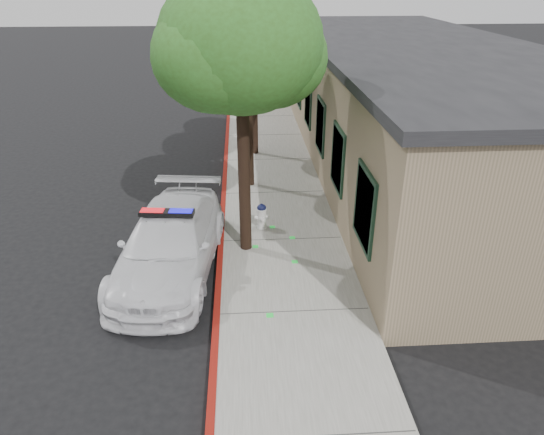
{
  "coord_description": "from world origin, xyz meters",
  "views": [
    {
      "loc": [
        0.67,
        -7.96,
        6.35
      ],
      "look_at": [
        1.31,
        2.04,
        1.27
      ],
      "focal_mm": 32.21,
      "sensor_mm": 36.0,
      "label": 1
    }
  ],
  "objects_px": {
    "clapboard_building": "(410,104)",
    "street_tree_near": "(241,50)",
    "street_tree_far": "(255,54)",
    "street_tree_mid": "(248,53)",
    "fire_hydrant": "(262,216)",
    "police_car": "(170,243)"
  },
  "relations": [
    {
      "from": "police_car",
      "to": "fire_hydrant",
      "type": "xyz_separation_m",
      "value": [
        2.19,
        1.75,
        -0.23
      ]
    },
    {
      "from": "police_car",
      "to": "fire_hydrant",
      "type": "bearing_deg",
      "value": 44.7
    },
    {
      "from": "fire_hydrant",
      "to": "street_tree_near",
      "type": "distance_m",
      "value": 4.53
    },
    {
      "from": "clapboard_building",
      "to": "street_tree_mid",
      "type": "bearing_deg",
      "value": -158.52
    },
    {
      "from": "police_car",
      "to": "fire_hydrant",
      "type": "height_order",
      "value": "police_car"
    },
    {
      "from": "fire_hydrant",
      "to": "street_tree_far",
      "type": "relative_size",
      "value": 0.15
    },
    {
      "from": "clapboard_building",
      "to": "street_tree_mid",
      "type": "relative_size",
      "value": 3.87
    },
    {
      "from": "clapboard_building",
      "to": "street_tree_near",
      "type": "height_order",
      "value": "street_tree_near"
    },
    {
      "from": "clapboard_building",
      "to": "street_tree_near",
      "type": "xyz_separation_m",
      "value": [
        -5.98,
        -6.37,
        2.76
      ]
    },
    {
      "from": "police_car",
      "to": "fire_hydrant",
      "type": "relative_size",
      "value": 7.48
    },
    {
      "from": "street_tree_near",
      "to": "street_tree_far",
      "type": "bearing_deg",
      "value": 86.06
    },
    {
      "from": "clapboard_building",
      "to": "street_tree_near",
      "type": "bearing_deg",
      "value": -133.21
    },
    {
      "from": "fire_hydrant",
      "to": "street_tree_near",
      "type": "relative_size",
      "value": 0.11
    },
    {
      "from": "clapboard_building",
      "to": "street_tree_far",
      "type": "bearing_deg",
      "value": 172.68
    },
    {
      "from": "street_tree_near",
      "to": "street_tree_mid",
      "type": "height_order",
      "value": "street_tree_near"
    },
    {
      "from": "street_tree_far",
      "to": "street_tree_mid",
      "type": "bearing_deg",
      "value": -95.4
    },
    {
      "from": "fire_hydrant",
      "to": "street_tree_far",
      "type": "xyz_separation_m",
      "value": [
        0.06,
        6.03,
        3.26
      ]
    },
    {
      "from": "police_car",
      "to": "street_tree_mid",
      "type": "bearing_deg",
      "value": 73.89
    },
    {
      "from": "fire_hydrant",
      "to": "street_tree_near",
      "type": "xyz_separation_m",
      "value": [
        -0.43,
        -1.04,
        4.39
      ]
    },
    {
      "from": "street_tree_near",
      "to": "street_tree_mid",
      "type": "bearing_deg",
      "value": 87.12
    },
    {
      "from": "street_tree_near",
      "to": "police_car",
      "type": "bearing_deg",
      "value": -158.23
    },
    {
      "from": "street_tree_far",
      "to": "clapboard_building",
      "type": "bearing_deg",
      "value": -7.32
    }
  ]
}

